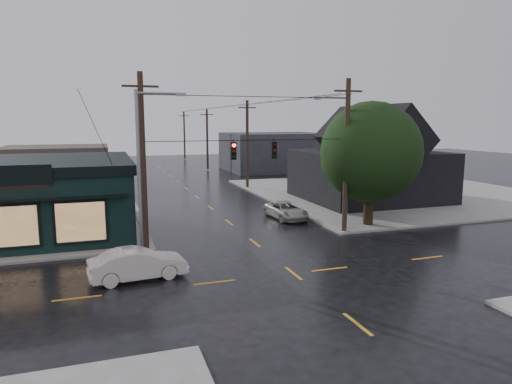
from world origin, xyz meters
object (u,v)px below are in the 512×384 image
object	(u,v)px
corner_tree	(371,152)
sedan_cream	(138,264)
suv_silver	(286,210)
utility_pole_nw	(147,250)
utility_pole_ne	(344,233)

from	to	relation	value
corner_tree	sedan_cream	world-z (taller)	corner_tree
corner_tree	suv_silver	world-z (taller)	corner_tree
utility_pole_nw	utility_pole_ne	bearing A→B (deg)	0.00
corner_tree	utility_pole_nw	world-z (taller)	corner_tree
sedan_cream	suv_silver	xyz separation A→B (m)	(11.85, 10.32, -0.11)
corner_tree	suv_silver	size ratio (longest dim) A/B	1.89
utility_pole_nw	utility_pole_ne	distance (m)	13.00
corner_tree	utility_pole_ne	world-z (taller)	corner_tree
utility_pole_ne	sedan_cream	bearing A→B (deg)	-160.47
utility_pole_nw	utility_pole_ne	world-z (taller)	same
utility_pole_ne	suv_silver	xyz separation A→B (m)	(-1.97, 5.42, 0.64)
utility_pole_ne	corner_tree	bearing A→B (deg)	24.61
utility_pole_nw	suv_silver	xyz separation A→B (m)	(11.03, 5.42, 0.64)
utility_pole_nw	sedan_cream	bearing A→B (deg)	-99.50
corner_tree	utility_pole_nw	bearing A→B (deg)	-175.63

